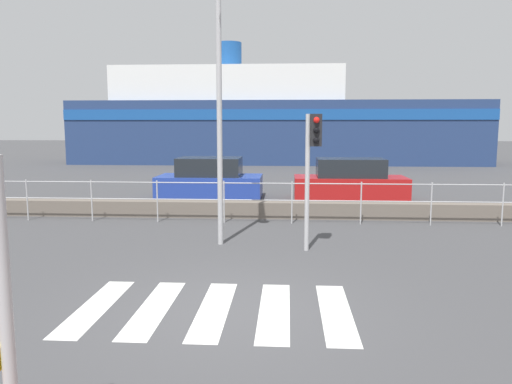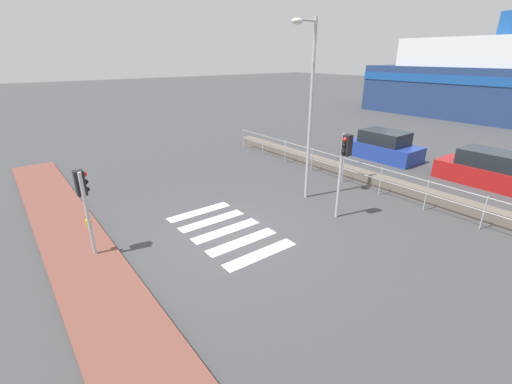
{
  "view_description": "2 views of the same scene",
  "coord_description": "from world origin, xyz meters",
  "px_view_note": "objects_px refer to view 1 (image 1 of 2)",
  "views": [
    {
      "loc": [
        0.82,
        -7.06,
        2.72
      ],
      "look_at": [
        0.24,
        2.0,
        1.5
      ],
      "focal_mm": 35.0,
      "sensor_mm": 36.0,
      "label": 1
    },
    {
      "loc": [
        8.14,
        -5.24,
        5.3
      ],
      "look_at": [
        0.03,
        1.0,
        1.2
      ],
      "focal_mm": 24.0,
      "sensor_mm": 36.0,
      "label": 2
    }
  ],
  "objects_px": {
    "parked_car_blue": "(210,181)",
    "traffic_light_far": "(313,151)",
    "parked_car_red": "(350,182)",
    "streetlamp": "(218,65)",
    "ferry_boat": "(267,123)"
  },
  "relations": [
    {
      "from": "traffic_light_far",
      "to": "ferry_boat",
      "type": "distance_m",
      "value": 25.97
    },
    {
      "from": "ferry_boat",
      "to": "parked_car_red",
      "type": "relative_size",
      "value": 7.01
    },
    {
      "from": "streetlamp",
      "to": "ferry_boat",
      "type": "height_order",
      "value": "ferry_boat"
    },
    {
      "from": "parked_car_red",
      "to": "traffic_light_far",
      "type": "bearing_deg",
      "value": -102.85
    },
    {
      "from": "streetlamp",
      "to": "parked_car_blue",
      "type": "distance_m",
      "value": 8.37
    },
    {
      "from": "streetlamp",
      "to": "parked_car_blue",
      "type": "relative_size",
      "value": 1.68
    },
    {
      "from": "ferry_boat",
      "to": "parked_car_red",
      "type": "height_order",
      "value": "ferry_boat"
    },
    {
      "from": "parked_car_blue",
      "to": "streetlamp",
      "type": "bearing_deg",
      "value": -79.55
    },
    {
      "from": "streetlamp",
      "to": "parked_car_blue",
      "type": "height_order",
      "value": "streetlamp"
    },
    {
      "from": "parked_car_blue",
      "to": "parked_car_red",
      "type": "height_order",
      "value": "parked_car_blue"
    },
    {
      "from": "streetlamp",
      "to": "parked_car_red",
      "type": "height_order",
      "value": "streetlamp"
    },
    {
      "from": "parked_car_red",
      "to": "streetlamp",
      "type": "bearing_deg",
      "value": -116.97
    },
    {
      "from": "parked_car_blue",
      "to": "traffic_light_far",
      "type": "bearing_deg",
      "value": -66.22
    },
    {
      "from": "traffic_light_far",
      "to": "parked_car_red",
      "type": "distance_m",
      "value": 8.17
    },
    {
      "from": "parked_car_blue",
      "to": "parked_car_red",
      "type": "distance_m",
      "value": 5.23
    }
  ]
}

